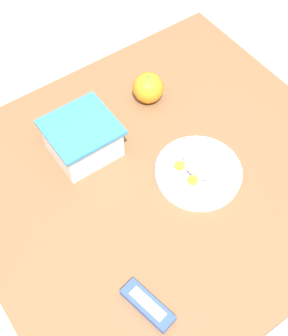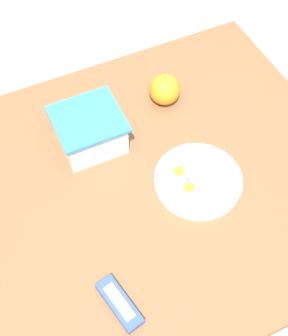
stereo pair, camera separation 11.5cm
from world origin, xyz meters
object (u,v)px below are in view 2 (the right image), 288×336
object	(u,v)px
orange_fruit	(165,90)
candy_bar	(119,303)
food_container	(90,132)
rice_plate	(202,176)

from	to	relation	value
orange_fruit	candy_bar	bearing A→B (deg)	-125.64
orange_fruit	candy_bar	xyz separation A→B (m)	(-0.35, -0.48, -0.03)
candy_bar	food_container	bearing A→B (deg)	76.36
rice_plate	candy_bar	world-z (taller)	rice_plate
orange_fruit	candy_bar	world-z (taller)	orange_fruit
food_container	orange_fruit	size ratio (longest dim) A/B	1.97
food_container	orange_fruit	xyz separation A→B (m)	(0.24, 0.05, -0.00)
food_container	orange_fruit	world-z (taller)	food_container
food_container	rice_plate	xyz separation A→B (m)	(0.20, -0.23, -0.02)
orange_fruit	rice_plate	bearing A→B (deg)	-97.75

